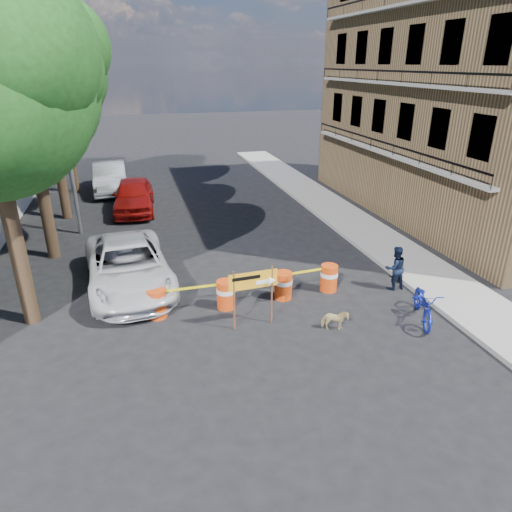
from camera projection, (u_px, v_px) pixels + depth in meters
ground at (274, 323)px, 13.27m from camera, size 120.00×120.00×0.00m
sidewalk_east at (367, 233)px, 20.08m from camera, size 2.40×40.00×0.15m
apartment_building at (473, 86)px, 20.94m from camera, size 8.00×16.00×12.00m
tree_mid_a at (26, 94)px, 15.48m from camera, size 5.25×5.00×8.68m
tree_mid_b at (44, 69)px, 19.64m from camera, size 5.67×5.40×9.62m
tree_far at (60, 78)px, 24.27m from camera, size 5.04×4.80×8.84m
streetlamp at (67, 132)px, 18.54m from camera, size 1.25×0.18×8.00m
barrel_far_left at (157, 303)px, 13.42m from camera, size 0.58×0.58×0.90m
barrel_mid_left at (226, 294)px, 13.94m from camera, size 0.58×0.58×0.90m
barrel_mid_right at (283, 285)px, 14.50m from camera, size 0.58×0.58×0.90m
barrel_far_right at (329, 277)px, 15.01m from camera, size 0.58×0.58×0.90m
detour_sign at (259, 284)px, 12.66m from camera, size 1.41×0.28×1.82m
pedestrian at (395, 268)px, 15.02m from camera, size 0.75×0.59×1.51m
bicycle at (426, 289)px, 13.03m from camera, size 1.09×1.29×2.08m
dog at (335, 320)px, 12.82m from camera, size 0.80×0.53×0.62m
suv_white at (128, 266)px, 15.10m from camera, size 3.07×5.83×1.57m
sedan_red at (134, 195)px, 22.97m from camera, size 2.21×4.88×1.63m
sedan_silver at (110, 177)px, 26.48m from camera, size 1.89×5.08×1.66m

